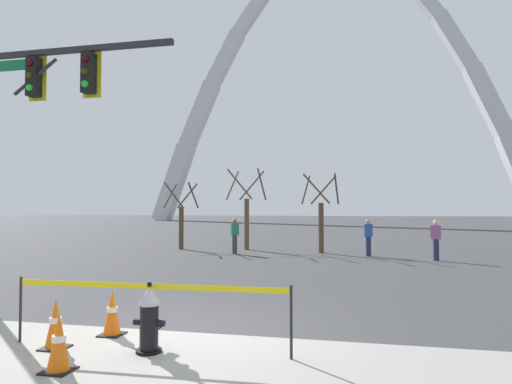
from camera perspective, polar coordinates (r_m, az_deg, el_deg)
ground_plane at (r=7.82m, az=-7.39°, el=-17.20°), size 240.00×240.00×0.00m
fire_hydrant at (r=6.69m, az=-13.53°, el=-15.62°), size 0.46×0.48×0.99m
caution_tape_barrier at (r=6.74m, az=-13.72°, el=-13.85°), size 4.16×0.15×1.00m
traffic_cone_by_hydrant at (r=6.33m, az=-23.99°, el=-17.31°), size 0.36×0.36×0.73m
traffic_cone_mid_sidewalk at (r=7.73m, az=-17.99°, el=-14.57°), size 0.36×0.36×0.73m
traffic_cone_curb_edge at (r=7.32m, az=-24.37°, el=-15.19°), size 0.36×0.36×0.73m
traffic_signal_gantry at (r=11.61m, az=-27.74°, el=8.20°), size 5.02×0.44×6.00m
monument_arch at (r=74.92m, az=10.01°, el=12.17°), size 62.55×2.71×46.17m
tree_far_left at (r=22.69m, az=-9.59°, el=-3.51°), size 1.56×1.57×3.35m
tree_left_mid at (r=22.11m, az=-1.21°, el=-2.84°), size 1.84×1.85×3.99m
tree_center_left at (r=20.64m, az=8.34°, el=-3.31°), size 1.68×1.69×3.62m
pedestrian_walking_left at (r=19.66m, az=14.24°, el=-5.64°), size 0.36×0.23×1.59m
pedestrian_standing_center at (r=20.10m, az=-2.75°, el=-5.63°), size 0.39×0.36×1.59m
pedestrian_walking_right at (r=18.85m, az=22.12°, el=-5.70°), size 0.39×0.34×1.59m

